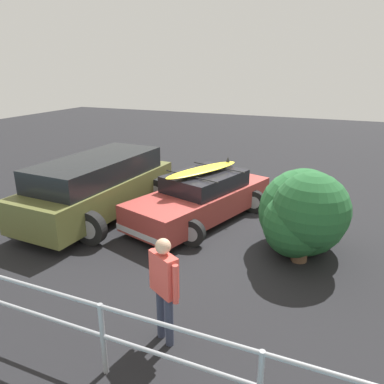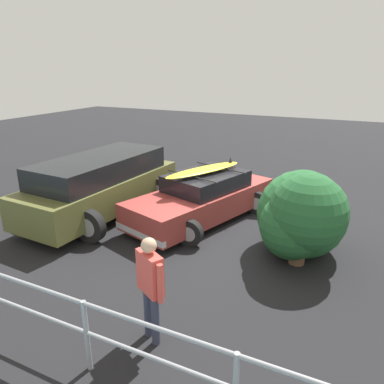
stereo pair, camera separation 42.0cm
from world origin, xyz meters
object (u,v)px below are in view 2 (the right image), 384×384
at_px(suv_car, 102,184).
at_px(person_bystander, 150,281).
at_px(bush_near_left, 300,218).
at_px(sedan_car, 203,197).

relative_size(suv_car, person_bystander, 3.01).
xyz_separation_m(suv_car, bush_near_left, (-5.27, 0.16, 0.05)).
bearing_deg(suv_car, person_bystander, 136.00).
bearing_deg(bush_near_left, person_bystander, 67.51).
xyz_separation_m(sedan_car, bush_near_left, (-2.68, 1.05, 0.31)).
relative_size(sedan_car, bush_near_left, 1.96).
relative_size(suv_car, bush_near_left, 2.13).
xyz_separation_m(person_bystander, bush_near_left, (-1.46, -3.52, -0.09)).
distance_m(sedan_car, bush_near_left, 2.89).
height_order(sedan_car, bush_near_left, bush_near_left).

